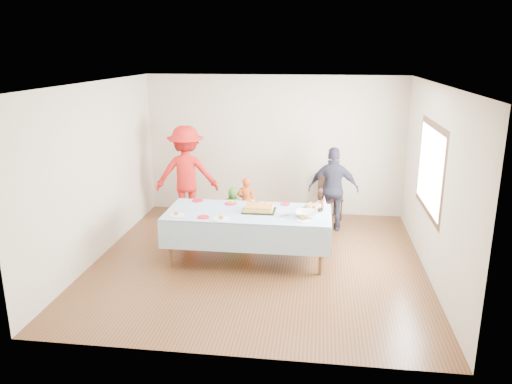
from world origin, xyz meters
TOP-DOWN VIEW (x-y plane):
  - ground at (0.00, 0.00)m, footprint 5.00×5.00m
  - room_walls at (0.05, 0.00)m, footprint 5.04×5.04m
  - party_table at (-0.16, 0.07)m, footprint 2.50×1.10m
  - birthday_cake at (-0.00, 0.12)m, footprint 0.50×0.38m
  - rolls_tray at (0.81, 0.30)m, footprint 0.32×0.32m
  - punch_bowl at (0.72, -0.05)m, footprint 0.34×0.34m
  - party_hat at (0.98, 0.46)m, footprint 0.11×0.11m
  - fork_pile at (0.41, -0.06)m, footprint 0.24×0.18m
  - plate_red_far_a at (-1.06, 0.51)m, footprint 0.19×0.19m
  - plate_red_far_b at (-0.50, 0.42)m, footprint 0.20×0.20m
  - plate_red_far_c at (-0.15, 0.50)m, footprint 0.19×0.19m
  - plate_red_far_d at (0.36, 0.51)m, footprint 0.16×0.16m
  - plate_red_near at (-0.78, -0.29)m, footprint 0.18×0.18m
  - plate_white_left at (-1.20, -0.24)m, footprint 0.21×0.21m
  - plate_white_mid at (-0.50, -0.34)m, footprint 0.24×0.24m
  - plate_white_right at (0.68, -0.23)m, footprint 0.23×0.23m
  - dining_chair at (1.09, 2.27)m, footprint 0.49×0.49m
  - toddler_left at (-0.42, 1.57)m, footprint 0.35×0.23m
  - toddler_mid at (-0.65, 1.50)m, footprint 0.37×0.24m
  - toddler_right at (0.94, 1.59)m, footprint 0.38×0.30m
  - adult_left at (-1.58, 1.77)m, footprint 1.26×0.84m
  - adult_right at (1.15, 1.59)m, footprint 0.89×0.38m

SIDE VIEW (x-z plane):
  - ground at x=0.00m, z-range 0.00..0.00m
  - toddler_mid at x=-0.65m, z-range 0.00..0.75m
  - toddler_right at x=0.94m, z-range 0.00..0.77m
  - toddler_left at x=-0.42m, z-range 0.00..0.93m
  - dining_chair at x=1.09m, z-range 0.05..0.91m
  - party_table at x=-0.16m, z-range 0.33..1.11m
  - adult_right at x=1.15m, z-range 0.00..1.52m
  - plate_red_far_a at x=-1.06m, z-range 0.78..0.79m
  - plate_red_far_b at x=-0.50m, z-range 0.78..0.79m
  - plate_red_far_c at x=-0.15m, z-range 0.78..0.79m
  - plate_red_far_d at x=0.36m, z-range 0.78..0.79m
  - plate_red_near at x=-0.78m, z-range 0.78..0.79m
  - plate_white_left at x=-1.20m, z-range 0.78..0.79m
  - plate_white_mid at x=-0.50m, z-range 0.78..0.79m
  - plate_white_right at x=0.68m, z-range 0.78..0.79m
  - fork_pile at x=0.41m, z-range 0.78..0.85m
  - rolls_tray at x=0.81m, z-range 0.77..0.87m
  - birthday_cake at x=0.00m, z-range 0.78..0.87m
  - punch_bowl at x=0.72m, z-range 0.78..0.86m
  - party_hat at x=0.98m, z-range 0.78..0.96m
  - adult_left at x=-1.58m, z-range 0.00..1.82m
  - room_walls at x=0.05m, z-range 0.41..3.13m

